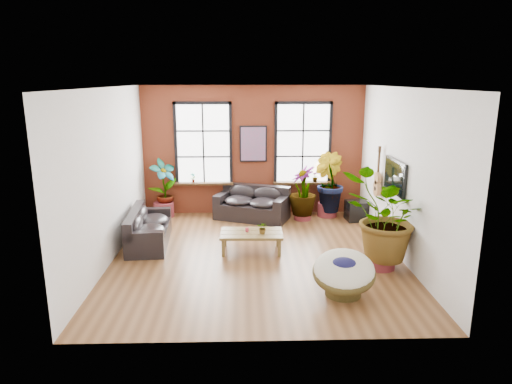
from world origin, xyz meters
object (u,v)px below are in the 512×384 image
(sofa_back, at_px, (253,204))
(papasan_chair, at_px, (344,272))
(sofa_left, at_px, (147,229))
(coffee_table, at_px, (251,235))

(sofa_back, xyz_separation_m, papasan_chair, (1.48, -4.52, 0.03))
(sofa_back, distance_m, sofa_left, 3.08)
(papasan_chair, bearing_deg, sofa_left, 159.68)
(sofa_left, relative_size, papasan_chair, 1.54)
(papasan_chair, bearing_deg, coffee_table, 140.02)
(sofa_left, xyz_separation_m, papasan_chair, (3.92, -2.64, 0.06))
(coffee_table, relative_size, papasan_chair, 1.03)
(sofa_left, distance_m, papasan_chair, 4.72)
(sofa_back, height_order, coffee_table, sofa_back)
(sofa_back, distance_m, papasan_chair, 4.76)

